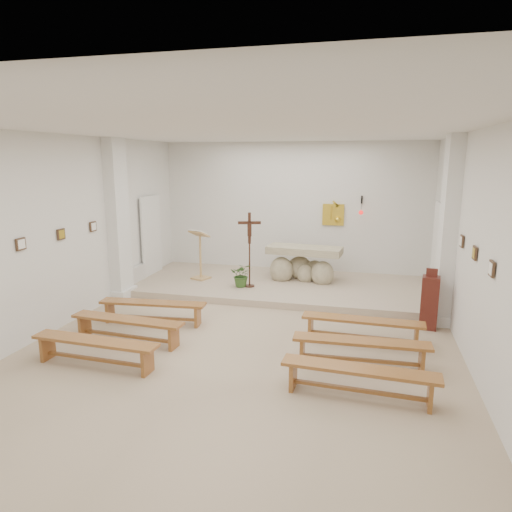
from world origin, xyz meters
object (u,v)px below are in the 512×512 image
(bench_left_front, at_px, (153,307))
(bench_right_second, at_px, (361,347))
(bench_left_third, at_px, (95,346))
(lectern, at_px, (200,255))
(bench_right_front, at_px, (362,325))
(altar, at_px, (303,266))
(bench_right_third, at_px, (359,375))
(bench_left_second, at_px, (127,324))
(donation_pedestal, at_px, (429,302))
(crucifix_stand, at_px, (249,244))

(bench_left_front, bearing_deg, bench_right_second, -18.85)
(bench_left_front, distance_m, bench_left_third, 1.89)
(lectern, bearing_deg, bench_right_front, -14.57)
(altar, distance_m, bench_left_front, 4.04)
(bench_right_third, bearing_deg, bench_left_front, 157.17)
(bench_right_second, bearing_deg, bench_left_second, 177.98)
(altar, height_order, donation_pedestal, donation_pedestal)
(altar, bearing_deg, crucifix_stand, -137.28)
(bench_left_second, distance_m, bench_right_second, 3.86)
(bench_left_front, xyz_separation_m, bench_right_front, (3.86, 0.00, 0.00))
(donation_pedestal, bearing_deg, bench_right_second, -113.59)
(bench_right_front, distance_m, bench_left_third, 4.30)
(donation_pedestal, bearing_deg, crucifix_stand, 167.18)
(bench_right_front, bearing_deg, donation_pedestal, 42.24)
(donation_pedestal, xyz_separation_m, bench_right_front, (-1.17, -1.00, -0.18))
(donation_pedestal, xyz_separation_m, bench_left_third, (-5.03, -2.89, -0.18))
(lectern, bearing_deg, bench_right_third, -29.25)
(bench_right_front, bearing_deg, bench_left_front, -178.15)
(donation_pedestal, height_order, bench_left_third, donation_pedestal)
(bench_left_second, distance_m, bench_left_third, 0.95)
(donation_pedestal, relative_size, bench_right_second, 0.56)
(bench_right_second, bearing_deg, bench_right_front, 87.98)
(bench_right_second, bearing_deg, altar, 107.35)
(donation_pedestal, relative_size, bench_left_second, 0.56)
(donation_pedestal, bearing_deg, bench_left_second, -151.38)
(bench_right_second, bearing_deg, lectern, 134.81)
(bench_left_third, bearing_deg, bench_right_front, 28.76)
(bench_left_front, height_order, bench_right_third, same)
(donation_pedestal, distance_m, bench_right_second, 2.27)
(lectern, xyz_separation_m, bench_right_front, (3.96, -2.77, -0.45))
(lectern, bearing_deg, crucifix_stand, 4.98)
(bench_right_front, bearing_deg, bench_left_third, -152.05)
(altar, height_order, crucifix_stand, crucifix_stand)
(crucifix_stand, distance_m, bench_right_front, 3.63)
(bench_right_third, bearing_deg, bench_left_third, -176.73)
(lectern, height_order, bench_left_second, lectern)
(bench_left_front, xyz_separation_m, bench_left_third, (0.00, -1.89, 0.00))
(lectern, xyz_separation_m, donation_pedestal, (5.13, -1.77, -0.27))
(crucifix_stand, height_order, bench_right_second, crucifix_stand)
(lectern, distance_m, donation_pedestal, 5.43)
(lectern, relative_size, bench_left_front, 0.61)
(altar, distance_m, lectern, 2.54)
(bench_right_front, bearing_deg, lectern, 146.88)
(bench_right_front, bearing_deg, crucifix_stand, 139.21)
(bench_left_front, relative_size, bench_right_second, 1.01)
(bench_left_front, bearing_deg, bench_left_third, -95.09)
(bench_right_second, xyz_separation_m, bench_left_third, (-3.86, -0.95, 0.00))
(crucifix_stand, relative_size, donation_pedestal, 1.52)
(lectern, xyz_separation_m, bench_left_third, (0.10, -4.66, -0.45))
(altar, xyz_separation_m, donation_pedestal, (2.65, -2.26, -0.00))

